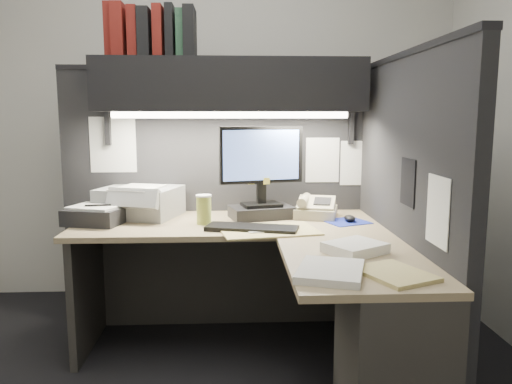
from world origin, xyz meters
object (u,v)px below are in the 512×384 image
notebook_stack (96,216)px  monitor (261,182)px  overhead_shelf (230,85)px  telephone (316,209)px  printer (140,202)px  desk (296,307)px  coffee_cup (204,210)px  keyboard (252,228)px

notebook_stack → monitor: bearing=6.8°
overhead_shelf → telephone: bearing=-9.2°
printer → notebook_stack: 0.29m
monitor → printer: monitor is taller
desk → overhead_shelf: 1.33m
printer → notebook_stack: size_ratio=1.45×
coffee_cup → notebook_stack: (-0.60, 0.04, -0.03)m
desk → coffee_cup: 0.77m
overhead_shelf → coffee_cup: (-0.15, -0.24, -0.69)m
printer → notebook_stack: bearing=-119.0°
monitor → telephone: (0.32, 0.01, -0.16)m
keyboard → coffee_cup: (-0.26, 0.17, 0.07)m
overhead_shelf → coffee_cup: overhead_shelf is taller
overhead_shelf → monitor: bearing=-26.3°
monitor → notebook_stack: 0.95m
desk → coffee_cup: (-0.45, 0.51, 0.36)m
overhead_shelf → keyboard: size_ratio=3.23×
keyboard → printer: bearing=162.7°
desk → keyboard: keyboard is taller
desk → printer: bearing=138.2°
telephone → notebook_stack: 1.26m
printer → notebook_stack: printer is taller
coffee_cup → telephone: bearing=13.6°
monitor → coffee_cup: monitor is taller
desk → keyboard: 0.49m
telephone → printer: size_ratio=0.57×
coffee_cup → keyboard: bearing=-33.1°
monitor → notebook_stack: bearing=172.3°
keyboard → telephone: bearing=54.9°
coffee_cup → desk: bearing=-48.6°
desk → coffee_cup: bearing=131.4°
coffee_cup → printer: (-0.39, 0.24, 0.01)m
desk → printer: (-0.85, 0.76, 0.37)m
overhead_shelf → monitor: overhead_shelf is taller
desk → notebook_stack: (-1.06, 0.55, 0.33)m
keyboard → coffee_cup: 0.32m
overhead_shelf → notebook_stack: bearing=-165.3°
desk → overhead_shelf: (-0.30, 0.75, 1.06)m
overhead_shelf → notebook_stack: overhead_shelf is taller
coffee_cup → printer: 0.46m
telephone → overhead_shelf: bearing=-173.6°
coffee_cup → overhead_shelf: bearing=57.6°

